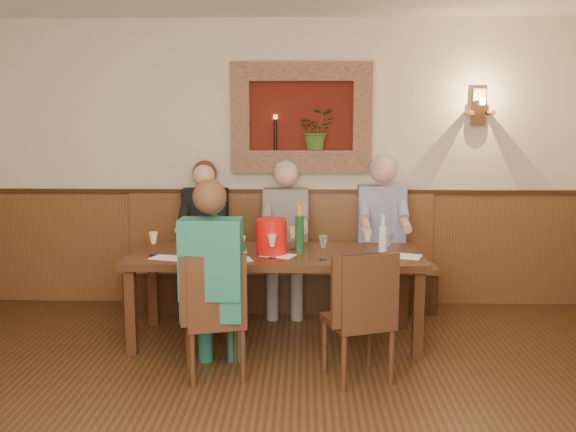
{
  "coord_description": "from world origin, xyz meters",
  "views": [
    {
      "loc": [
        0.24,
        -3.33,
        1.86
      ],
      "look_at": [
        0.1,
        1.9,
        1.05
      ],
      "focal_mm": 40.0,
      "sensor_mm": 36.0,
      "label": 1
    }
  ],
  "objects_px": {
    "bench": "(280,275)",
    "spittoon_bucket": "(271,237)",
    "person_bench_mid": "(286,250)",
    "wine_bottle_green_b": "(215,232)",
    "water_bottle": "(383,241)",
    "dining_table": "(276,262)",
    "chair_near_left": "(215,340)",
    "chair_near_right": "(359,342)",
    "person_chair_front": "(214,296)",
    "person_bench_left": "(205,249)",
    "person_bench_right": "(382,248)",
    "wine_bottle_green_a": "(299,233)"
  },
  "relations": [
    {
      "from": "chair_near_left",
      "to": "bench",
      "type": "bearing_deg",
      "value": 62.1
    },
    {
      "from": "chair_near_right",
      "to": "person_bench_left",
      "type": "height_order",
      "value": "person_bench_left"
    },
    {
      "from": "spittoon_bucket",
      "to": "person_bench_mid",
      "type": "bearing_deg",
      "value": 84.28
    },
    {
      "from": "spittoon_bucket",
      "to": "wine_bottle_green_b",
      "type": "height_order",
      "value": "wine_bottle_green_b"
    },
    {
      "from": "chair_near_right",
      "to": "person_chair_front",
      "type": "height_order",
      "value": "person_chair_front"
    },
    {
      "from": "person_bench_right",
      "to": "spittoon_bucket",
      "type": "relative_size",
      "value": 5.23
    },
    {
      "from": "chair_near_left",
      "to": "spittoon_bucket",
      "type": "bearing_deg",
      "value": 48.61
    },
    {
      "from": "person_bench_left",
      "to": "wine_bottle_green_b",
      "type": "relative_size",
      "value": 3.72
    },
    {
      "from": "chair_near_right",
      "to": "person_bench_right",
      "type": "bearing_deg",
      "value": 58.12
    },
    {
      "from": "water_bottle",
      "to": "chair_near_right",
      "type": "bearing_deg",
      "value": -111.18
    },
    {
      "from": "wine_bottle_green_a",
      "to": "bench",
      "type": "bearing_deg",
      "value": 101.69
    },
    {
      "from": "chair_near_right",
      "to": "person_bench_mid",
      "type": "height_order",
      "value": "person_bench_mid"
    },
    {
      "from": "person_bench_mid",
      "to": "chair_near_left",
      "type": "bearing_deg",
      "value": -105.84
    },
    {
      "from": "chair_near_left",
      "to": "person_bench_mid",
      "type": "height_order",
      "value": "person_bench_mid"
    },
    {
      "from": "dining_table",
      "to": "spittoon_bucket",
      "type": "relative_size",
      "value": 8.38
    },
    {
      "from": "bench",
      "to": "person_bench_right",
      "type": "relative_size",
      "value": 2.0
    },
    {
      "from": "spittoon_bucket",
      "to": "person_bench_right",
      "type": "bearing_deg",
      "value": 41.03
    },
    {
      "from": "bench",
      "to": "chair_near_left",
      "type": "height_order",
      "value": "bench"
    },
    {
      "from": "person_bench_left",
      "to": "person_chair_front",
      "type": "height_order",
      "value": "person_bench_left"
    },
    {
      "from": "bench",
      "to": "spittoon_bucket",
      "type": "height_order",
      "value": "bench"
    },
    {
      "from": "bench",
      "to": "person_chair_front",
      "type": "distance_m",
      "value": 1.79
    },
    {
      "from": "chair_near_left",
      "to": "water_bottle",
      "type": "height_order",
      "value": "water_bottle"
    },
    {
      "from": "person_bench_mid",
      "to": "water_bottle",
      "type": "bearing_deg",
      "value": -52.76
    },
    {
      "from": "person_bench_mid",
      "to": "person_chair_front",
      "type": "relative_size",
      "value": 1.01
    },
    {
      "from": "person_bench_left",
      "to": "person_bench_mid",
      "type": "xyz_separation_m",
      "value": [
        0.78,
        -0.0,
        0.0
      ]
    },
    {
      "from": "chair_near_left",
      "to": "wine_bottle_green_a",
      "type": "height_order",
      "value": "wine_bottle_green_a"
    },
    {
      "from": "person_bench_right",
      "to": "spittoon_bucket",
      "type": "xyz_separation_m",
      "value": [
        -1.01,
        -0.88,
        0.27
      ]
    },
    {
      "from": "chair_near_left",
      "to": "chair_near_right",
      "type": "distance_m",
      "value": 1.03
    },
    {
      "from": "person_bench_mid",
      "to": "spittoon_bucket",
      "type": "distance_m",
      "value": 0.93
    },
    {
      "from": "person_bench_left",
      "to": "wine_bottle_green_a",
      "type": "height_order",
      "value": "person_bench_left"
    },
    {
      "from": "bench",
      "to": "person_chair_front",
      "type": "height_order",
      "value": "person_chair_front"
    },
    {
      "from": "chair_near_right",
      "to": "person_bench_right",
      "type": "relative_size",
      "value": 0.63
    },
    {
      "from": "dining_table",
      "to": "person_chair_front",
      "type": "distance_m",
      "value": 0.88
    },
    {
      "from": "person_bench_mid",
      "to": "wine_bottle_green_b",
      "type": "xyz_separation_m",
      "value": [
        -0.57,
        -0.75,
        0.31
      ]
    },
    {
      "from": "chair_near_left",
      "to": "spittoon_bucket",
      "type": "xyz_separation_m",
      "value": [
        0.37,
        0.74,
        0.62
      ]
    },
    {
      "from": "person_bench_left",
      "to": "person_bench_right",
      "type": "bearing_deg",
      "value": -0.05
    },
    {
      "from": "bench",
      "to": "person_bench_mid",
      "type": "xyz_separation_m",
      "value": [
        0.06,
        -0.11,
        0.27
      ]
    },
    {
      "from": "chair_near_left",
      "to": "chair_near_right",
      "type": "relative_size",
      "value": 0.98
    },
    {
      "from": "wine_bottle_green_b",
      "to": "dining_table",
      "type": "bearing_deg",
      "value": -10.09
    },
    {
      "from": "person_bench_mid",
      "to": "person_bench_right",
      "type": "height_order",
      "value": "person_bench_right"
    },
    {
      "from": "dining_table",
      "to": "wine_bottle_green_b",
      "type": "relative_size",
      "value": 6.17
    },
    {
      "from": "dining_table",
      "to": "water_bottle",
      "type": "bearing_deg",
      "value": -14.07
    },
    {
      "from": "dining_table",
      "to": "wine_bottle_green_b",
      "type": "xyz_separation_m",
      "value": [
        -0.51,
        0.09,
        0.23
      ]
    },
    {
      "from": "wine_bottle_green_a",
      "to": "wine_bottle_green_b",
      "type": "distance_m",
      "value": 0.71
    },
    {
      "from": "dining_table",
      "to": "chair_near_right",
      "type": "xyz_separation_m",
      "value": [
        0.62,
        -0.8,
        -0.4
      ]
    },
    {
      "from": "chair_near_left",
      "to": "person_bench_left",
      "type": "distance_m",
      "value": 1.68
    },
    {
      "from": "spittoon_bucket",
      "to": "wine_bottle_green_a",
      "type": "xyz_separation_m",
      "value": [
        0.23,
        0.04,
        0.02
      ]
    },
    {
      "from": "chair_near_left",
      "to": "spittoon_bucket",
      "type": "height_order",
      "value": "spittoon_bucket"
    },
    {
      "from": "chair_near_left",
      "to": "person_bench_mid",
      "type": "relative_size",
      "value": 0.64
    },
    {
      "from": "person_bench_left",
      "to": "water_bottle",
      "type": "distance_m",
      "value": 1.92
    }
  ]
}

